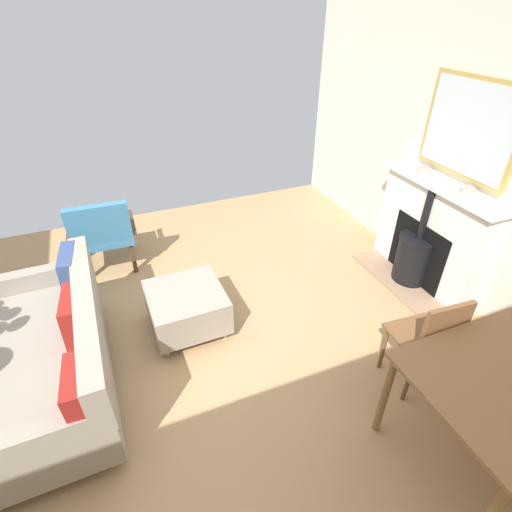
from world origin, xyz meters
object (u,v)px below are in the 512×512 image
(mantel_bowl_far, at_px, (468,190))
(dining_chair_near_fireplace, at_px, (430,338))
(fireplace, at_px, (427,239))
(mantel_bowl_near, at_px, (424,168))
(armchair_accent, at_px, (102,231))
(sofa, at_px, (50,356))
(ottoman, at_px, (187,306))
(dining_table, at_px, (511,389))

(mantel_bowl_far, relative_size, dining_chair_near_fireplace, 0.15)
(fireplace, xyz_separation_m, dining_chair_near_fireplace, (0.98, 1.11, 0.03))
(mantel_bowl_near, relative_size, armchair_accent, 0.15)
(mantel_bowl_far, xyz_separation_m, sofa, (3.57, -0.16, -0.77))
(fireplace, height_order, ottoman, fireplace)
(ottoman, distance_m, armchair_accent, 1.37)
(ottoman, bearing_deg, armchair_accent, -64.40)
(mantel_bowl_near, xyz_separation_m, armchair_accent, (3.08, -1.10, -0.63))
(mantel_bowl_far, bearing_deg, armchair_accent, -28.16)
(sofa, bearing_deg, dining_table, 147.77)
(sofa, bearing_deg, mantel_bowl_far, 177.49)
(mantel_bowl_near, height_order, dining_table, mantel_bowl_near)
(fireplace, distance_m, armchair_accent, 3.35)
(mantel_bowl_far, height_order, sofa, mantel_bowl_far)
(dining_table, xyz_separation_m, dining_chair_near_fireplace, (0.01, -0.59, -0.14))
(mantel_bowl_near, xyz_separation_m, ottoman, (2.49, 0.12, -0.87))
(ottoman, xyz_separation_m, dining_chair_near_fireplace, (-1.47, 1.30, 0.28))
(mantel_bowl_far, bearing_deg, mantel_bowl_near, -90.00)
(armchair_accent, height_order, dining_chair_near_fireplace, dining_chair_near_fireplace)
(mantel_bowl_near, distance_m, ottoman, 2.64)
(fireplace, relative_size, dining_chair_near_fireplace, 1.52)
(armchair_accent, height_order, dining_table, armchair_accent)
(fireplace, distance_m, sofa, 3.53)
(fireplace, relative_size, sofa, 0.77)
(fireplace, relative_size, mantel_bowl_near, 10.69)
(mantel_bowl_near, distance_m, sofa, 3.67)
(mantel_bowl_near, bearing_deg, dining_chair_near_fireplace, 54.07)
(armchair_accent, xyz_separation_m, dining_chair_near_fireplace, (-2.05, 2.51, 0.04))
(mantel_bowl_near, height_order, dining_chair_near_fireplace, mantel_bowl_near)
(mantel_bowl_near, bearing_deg, fireplace, 82.51)
(mantel_bowl_near, distance_m, dining_table, 2.29)
(sofa, relative_size, armchair_accent, 2.02)
(sofa, bearing_deg, armchair_accent, -108.35)
(sofa, xyz_separation_m, armchair_accent, (-0.49, -1.49, 0.14))
(fireplace, xyz_separation_m, dining_table, (0.98, 1.69, 0.17))
(fireplace, bearing_deg, sofa, 1.34)
(mantel_bowl_far, bearing_deg, sofa, -2.51)
(dining_table, bearing_deg, armchair_accent, -56.42)
(fireplace, distance_m, mantel_bowl_near, 0.70)
(ottoman, height_order, dining_table, dining_table)
(ottoman, xyz_separation_m, armchair_accent, (0.58, -1.22, 0.24))
(armchair_accent, bearing_deg, dining_table, 123.58)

